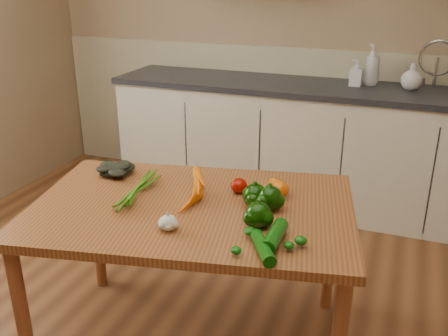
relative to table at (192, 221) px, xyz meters
name	(u,v)px	position (x,y,z in m)	size (l,w,h in m)	color
room	(136,97)	(-0.05, -0.31, 0.61)	(4.04, 5.04, 2.64)	brown
counter_run	(310,145)	(0.17, 1.70, -0.18)	(2.84, 0.64, 1.14)	beige
table	(192,221)	(0.00, 0.00, 0.00)	(1.49, 1.12, 0.72)	brown
soap_bottle_a	(372,65)	(0.53, 1.82, 0.40)	(0.11, 0.11, 0.27)	silver
soap_bottle_b	(356,73)	(0.44, 1.76, 0.35)	(0.08, 0.08, 0.18)	silver
soap_bottle_c	(412,76)	(0.79, 1.78, 0.35)	(0.14, 0.14, 0.17)	silver
carrot_bunch	(176,190)	(-0.09, 0.04, 0.11)	(0.25, 0.19, 0.07)	#E66505
leafy_greens	(116,166)	(-0.47, 0.17, 0.13)	(0.19, 0.17, 0.10)	black
garlic_bulb	(168,223)	(0.01, -0.23, 0.11)	(0.07, 0.07, 0.06)	beige
pepper_a	(255,196)	(0.25, 0.08, 0.13)	(0.10, 0.10, 0.10)	black
pepper_b	(270,198)	(0.32, 0.07, 0.13)	(0.10, 0.10, 0.10)	black
pepper_c	(258,215)	(0.32, -0.09, 0.13)	(0.10, 0.10, 0.10)	black
tomato_a	(239,186)	(0.15, 0.19, 0.11)	(0.07, 0.07, 0.07)	#950C02
tomato_b	(275,185)	(0.29, 0.26, 0.11)	(0.07, 0.07, 0.06)	#D75805
tomato_c	(280,189)	(0.32, 0.20, 0.12)	(0.08, 0.08, 0.07)	#D75805
zucchini_a	(275,236)	(0.41, -0.18, 0.11)	(0.06, 0.06, 0.19)	#084107
zucchini_b	(263,248)	(0.39, -0.27, 0.10)	(0.05, 0.05, 0.19)	#084107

